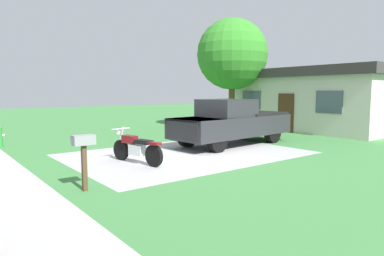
{
  "coord_description": "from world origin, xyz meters",
  "views": [
    {
      "loc": [
        9.65,
        -7.28,
        2.22
      ],
      "look_at": [
        -0.07,
        0.28,
        0.9
      ],
      "focal_mm": 32.12,
      "sensor_mm": 36.0,
      "label": 1
    }
  ],
  "objects_px": {
    "pickup_truck": "(233,122)",
    "neighbor_house": "(313,99)",
    "mailbox": "(84,148)",
    "motorcycle": "(136,148)",
    "shade_tree": "(232,54)"
  },
  "relations": [
    {
      "from": "shade_tree",
      "to": "neighbor_house",
      "type": "bearing_deg",
      "value": 46.15
    },
    {
      "from": "pickup_truck",
      "to": "shade_tree",
      "type": "height_order",
      "value": "shade_tree"
    },
    {
      "from": "neighbor_house",
      "to": "motorcycle",
      "type": "bearing_deg",
      "value": -79.9
    },
    {
      "from": "shade_tree",
      "to": "neighbor_house",
      "type": "height_order",
      "value": "shade_tree"
    },
    {
      "from": "pickup_truck",
      "to": "mailbox",
      "type": "distance_m",
      "value": 7.89
    },
    {
      "from": "mailbox",
      "to": "shade_tree",
      "type": "height_order",
      "value": "shade_tree"
    },
    {
      "from": "motorcycle",
      "to": "shade_tree",
      "type": "bearing_deg",
      "value": 120.35
    },
    {
      "from": "motorcycle",
      "to": "pickup_truck",
      "type": "distance_m",
      "value": 5.12
    },
    {
      "from": "motorcycle",
      "to": "neighbor_house",
      "type": "bearing_deg",
      "value": 100.1
    },
    {
      "from": "mailbox",
      "to": "neighbor_house",
      "type": "distance_m",
      "value": 15.96
    },
    {
      "from": "pickup_truck",
      "to": "neighbor_house",
      "type": "distance_m",
      "value": 8.15
    },
    {
      "from": "shade_tree",
      "to": "motorcycle",
      "type": "bearing_deg",
      "value": -59.65
    },
    {
      "from": "mailbox",
      "to": "shade_tree",
      "type": "bearing_deg",
      "value": 122.27
    },
    {
      "from": "pickup_truck",
      "to": "shade_tree",
      "type": "relative_size",
      "value": 0.88
    },
    {
      "from": "neighbor_house",
      "to": "shade_tree",
      "type": "bearing_deg",
      "value": -133.85
    }
  ]
}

